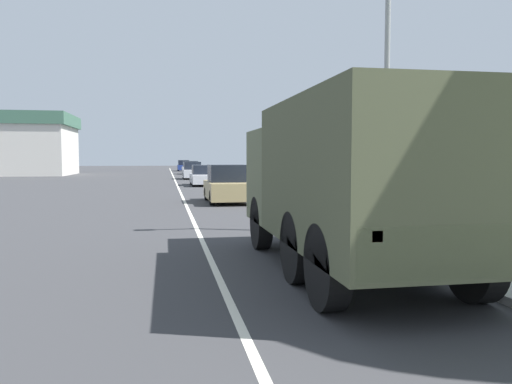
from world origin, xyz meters
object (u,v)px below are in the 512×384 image
object	(u,v)px
military_truck	(348,178)
car_farthest_ahead	(184,166)
car_second_ahead	(205,176)
car_third_ahead	(192,171)
car_nearest_ahead	(227,186)
lamp_post	(379,72)
car_fourth_ahead	(190,168)

from	to	relation	value
military_truck	car_farthest_ahead	size ratio (longest dim) A/B	1.51
car_second_ahead	car_third_ahead	xyz separation A→B (m)	(-0.28, 11.05, 0.05)
car_nearest_ahead	lamp_post	world-z (taller)	lamp_post
car_second_ahead	car_third_ahead	distance (m)	11.05
car_second_ahead	car_farthest_ahead	world-z (taller)	car_farthest_ahead
lamp_post	car_nearest_ahead	bearing A→B (deg)	105.28
military_truck	car_fourth_ahead	distance (m)	52.83
car_second_ahead	car_farthest_ahead	size ratio (longest dim) A/B	1.03
car_nearest_ahead	lamp_post	bearing A→B (deg)	-74.72
car_second_ahead	car_fourth_ahead	distance (m)	25.26
military_truck	car_second_ahead	size ratio (longest dim) A/B	1.47
car_second_ahead	car_farthest_ahead	bearing A→B (deg)	90.06
car_second_ahead	car_fourth_ahead	xyz separation A→B (m)	(0.25, 25.26, 0.05)
military_truck	car_fourth_ahead	xyz separation A→B (m)	(-0.05, 52.82, -0.91)
car_nearest_ahead	car_farthest_ahead	distance (m)	53.80
car_third_ahead	car_fourth_ahead	bearing A→B (deg)	87.88
car_farthest_ahead	car_nearest_ahead	bearing A→B (deg)	-90.03
car_nearest_ahead	car_fourth_ahead	distance (m)	39.04
car_fourth_ahead	car_farthest_ahead	world-z (taller)	car_farthest_ahead
car_nearest_ahead	car_second_ahead	size ratio (longest dim) A/B	0.90
car_nearest_ahead	military_truck	bearing A→B (deg)	-88.47
car_second_ahead	lamp_post	xyz separation A→B (m)	(2.60, -23.56, 3.48)
car_fourth_ahead	car_nearest_ahead	bearing A→B (deg)	-90.46
car_fourth_ahead	car_third_ahead	bearing A→B (deg)	-92.12
car_nearest_ahead	car_farthest_ahead	bearing A→B (deg)	89.97
car_nearest_ahead	lamp_post	xyz separation A→B (m)	(2.67, -9.78, 3.40)
military_truck	car_fourth_ahead	world-z (taller)	military_truck
car_second_ahead	car_nearest_ahead	bearing A→B (deg)	-90.29
car_third_ahead	car_fourth_ahead	world-z (taller)	car_third_ahead
car_third_ahead	military_truck	bearing A→B (deg)	-89.14
military_truck	car_second_ahead	distance (m)	27.58
military_truck	lamp_post	xyz separation A→B (m)	(2.30, 4.00, 2.51)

